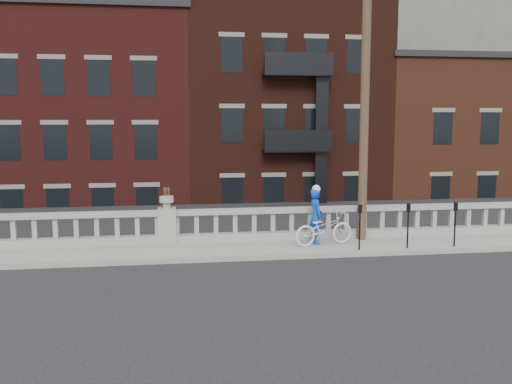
% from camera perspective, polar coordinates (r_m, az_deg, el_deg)
% --- Properties ---
extents(ground, '(120.00, 120.00, 0.00)m').
position_cam_1_polar(ground, '(14.34, -8.94, -9.00)').
color(ground, black).
rests_on(ground, ground).
extents(sidewalk, '(32.00, 2.20, 0.15)m').
position_cam_1_polar(sidewalk, '(17.22, -8.86, -5.96)').
color(sidewalk, gray).
rests_on(sidewalk, ground).
extents(balustrade, '(28.00, 0.34, 1.03)m').
position_cam_1_polar(balustrade, '(18.03, -8.87, -3.52)').
color(balustrade, gray).
rests_on(balustrade, sidewalk).
extents(planter_pedestal, '(0.55, 0.55, 1.76)m').
position_cam_1_polar(planter_pedestal, '(18.00, -8.88, -2.93)').
color(planter_pedestal, gray).
rests_on(planter_pedestal, sidewalk).
extents(lower_level, '(80.00, 44.00, 20.80)m').
position_cam_1_polar(lower_level, '(36.83, -7.84, 5.13)').
color(lower_level, '#605E59').
rests_on(lower_level, ground).
extents(utility_pole, '(1.60, 0.28, 10.00)m').
position_cam_1_polar(utility_pole, '(18.41, 10.87, 11.03)').
color(utility_pole, '#422D1E').
rests_on(utility_pole, sidewalk).
extents(parking_meter_b, '(0.10, 0.09, 1.36)m').
position_cam_1_polar(parking_meter_b, '(17.08, 10.34, -2.95)').
color(parking_meter_b, black).
rests_on(parking_meter_b, sidewalk).
extents(parking_meter_c, '(0.10, 0.09, 1.36)m').
position_cam_1_polar(parking_meter_c, '(17.62, 14.97, -2.77)').
color(parking_meter_c, black).
rests_on(parking_meter_c, sidewalk).
extents(parking_meter_d, '(0.10, 0.09, 1.36)m').
position_cam_1_polar(parking_meter_d, '(18.26, 19.30, -2.58)').
color(parking_meter_d, black).
rests_on(parking_meter_d, sidewalk).
extents(bicycle, '(2.07, 1.17, 1.03)m').
position_cam_1_polar(bicycle, '(17.67, 6.79, -3.63)').
color(bicycle, silver).
rests_on(bicycle, sidewalk).
extents(cyclist, '(0.45, 0.65, 1.73)m').
position_cam_1_polar(cyclist, '(17.75, 6.01, -2.41)').
color(cyclist, '#0C3EB7').
rests_on(cyclist, sidewalk).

